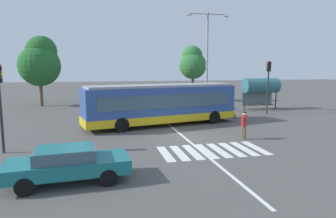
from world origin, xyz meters
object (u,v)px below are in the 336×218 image
at_px(parked_car_champagne, 184,101).
at_px(parked_car_black, 133,103).
at_px(foreground_sedan, 67,163).
at_px(city_transit_bus, 162,104).
at_px(traffic_light_far_corner, 268,79).
at_px(pedestrian_crossing_street, 244,124).
at_px(twin_arm_street_lamp, 207,52).
at_px(background_tree_left, 40,61).
at_px(bus_stop_shelter, 261,86).
at_px(parked_car_charcoal, 158,101).
at_px(parked_car_white, 207,100).
at_px(parked_car_red, 105,103).
at_px(background_tree_right, 193,63).

bearing_deg(parked_car_champagne, parked_car_black, -176.76).
bearing_deg(parked_car_black, foreground_sedan, -103.42).
bearing_deg(city_transit_bus, traffic_light_far_corner, 15.75).
distance_m(pedestrian_crossing_street, twin_arm_street_lamp, 12.59).
bearing_deg(background_tree_left, pedestrian_crossing_street, -53.21).
xyz_separation_m(parked_car_champagne, bus_stop_shelter, (7.60, -2.64, 1.65)).
bearing_deg(parked_car_champagne, background_tree_left, 160.34).
distance_m(traffic_light_far_corner, twin_arm_street_lamp, 6.26).
bearing_deg(parked_car_charcoal, bus_stop_shelter, -16.27).
distance_m(bus_stop_shelter, background_tree_left, 24.34).
height_order(foreground_sedan, traffic_light_far_corner, traffic_light_far_corner).
distance_m(parked_car_black, parked_car_charcoal, 2.81).
bearing_deg(parked_car_white, foreground_sedan, -123.40).
bearing_deg(foreground_sedan, parked_car_charcoal, 69.74).
height_order(pedestrian_crossing_street, parked_car_red, pedestrian_crossing_street).
bearing_deg(parked_car_white, parked_car_charcoal, 176.98).
relative_size(city_transit_bus, pedestrian_crossing_street, 7.02).
height_order(foreground_sedan, parked_car_charcoal, same).
bearing_deg(foreground_sedan, bus_stop_shelter, 43.22).
height_order(pedestrian_crossing_street, background_tree_right, background_tree_right).
bearing_deg(background_tree_left, city_transit_bus, -52.59).
relative_size(parked_car_red, traffic_light_far_corner, 0.93).
bearing_deg(parked_car_white, city_transit_bus, -127.78).
xyz_separation_m(parked_car_white, background_tree_right, (0.26, 6.16, 4.18)).
relative_size(city_transit_bus, background_tree_right, 1.69).
distance_m(pedestrian_crossing_street, traffic_light_far_corner, 11.14).
bearing_deg(background_tree_right, bus_stop_shelter, -62.52).
height_order(foreground_sedan, twin_arm_street_lamp, twin_arm_street_lamp).
relative_size(city_transit_bus, background_tree_left, 1.53).
height_order(parked_car_black, twin_arm_street_lamp, twin_arm_street_lamp).
bearing_deg(twin_arm_street_lamp, parked_car_charcoal, 141.72).
distance_m(parked_car_white, bus_stop_shelter, 5.85).
xyz_separation_m(parked_car_red, twin_arm_street_lamp, (9.75, -2.76, 5.04)).
relative_size(parked_car_charcoal, background_tree_left, 0.57).
bearing_deg(traffic_light_far_corner, background_tree_left, 152.36).
distance_m(parked_car_red, parked_car_champagne, 8.28).
bearing_deg(background_tree_left, parked_car_charcoal, -22.09).
height_order(pedestrian_crossing_street, parked_car_black, pedestrian_crossing_street).
xyz_separation_m(city_transit_bus, parked_car_white, (6.97, 8.99, -0.82)).
xyz_separation_m(bus_stop_shelter, twin_arm_street_lamp, (-6.12, -0.33, 3.39)).
height_order(parked_car_black, background_tree_right, background_tree_right).
distance_m(foreground_sedan, background_tree_left, 25.52).
distance_m(parked_car_white, twin_arm_street_lamp, 6.03).
distance_m(pedestrian_crossing_street, parked_car_white, 14.86).
xyz_separation_m(city_transit_bus, parked_car_black, (-1.25, 8.57, -0.82)).
relative_size(parked_car_red, background_tree_right, 0.63).
xyz_separation_m(parked_car_champagne, background_tree_left, (-15.22, 5.44, 4.25)).
distance_m(parked_car_black, twin_arm_street_lamp, 9.01).
bearing_deg(foreground_sedan, parked_car_white, 56.60).
xyz_separation_m(parked_car_charcoal, traffic_light_far_corner, (9.18, -6.27, 2.50)).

